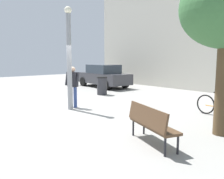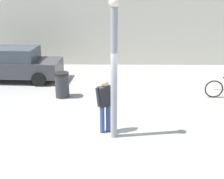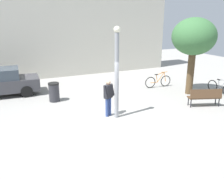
% 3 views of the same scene
% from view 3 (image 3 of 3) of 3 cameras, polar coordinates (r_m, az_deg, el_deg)
% --- Properties ---
extents(ground_plane, '(36.00, 36.00, 0.00)m').
position_cam_3_polar(ground_plane, '(11.23, 0.66, -5.66)').
color(ground_plane, gray).
extents(building_facade, '(16.55, 2.00, 7.68)m').
position_cam_3_polar(building_facade, '(18.93, -11.32, 15.14)').
color(building_facade, beige).
rests_on(building_facade, ground_plane).
extents(lamppost, '(0.28, 0.28, 3.95)m').
position_cam_3_polar(lamppost, '(10.17, 1.13, 4.54)').
color(lamppost, gray).
rests_on(lamppost, ground_plane).
extents(person_by_lamppost, '(0.63, 0.48, 1.67)m').
position_cam_3_polar(person_by_lamppost, '(10.64, -0.87, -1.41)').
color(person_by_lamppost, '#334784').
rests_on(person_by_lamppost, ground_plane).
extents(park_bench, '(1.67, 0.97, 0.92)m').
position_cam_3_polar(park_bench, '(12.75, 21.16, -1.45)').
color(park_bench, '#513823').
rests_on(park_bench, ground_plane).
extents(plaza_tree, '(2.40, 2.40, 4.29)m').
position_cam_3_polar(plaza_tree, '(14.18, 18.81, 11.56)').
color(plaza_tree, brown).
rests_on(plaza_tree, ground_plane).
extents(bicycle_silver, '(0.08, 1.81, 0.97)m').
position_cam_3_polar(bicycle_silver, '(15.16, 24.23, 0.36)').
color(bicycle_silver, black).
rests_on(bicycle_silver, ground_plane).
extents(bicycle_orange, '(1.81, 0.19, 0.97)m').
position_cam_3_polar(bicycle_orange, '(15.54, 10.88, 1.94)').
color(bicycle_orange, black).
rests_on(bicycle_orange, ground_plane).
extents(parked_car_charcoal, '(4.28, 1.97, 1.55)m').
position_cam_3_polar(parked_car_charcoal, '(14.87, -25.05, 1.53)').
color(parked_car_charcoal, '#38383D').
rests_on(parked_car_charcoal, ground_plane).
extents(trash_bin, '(0.57, 0.57, 1.00)m').
position_cam_3_polar(trash_bin, '(13.01, -13.56, -0.58)').
color(trash_bin, '#2D2D33').
rests_on(trash_bin, ground_plane).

